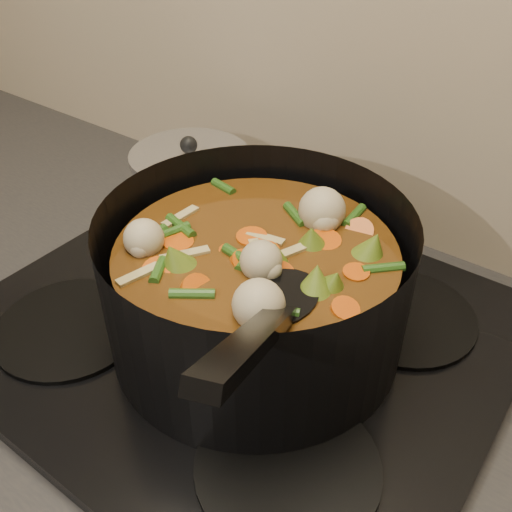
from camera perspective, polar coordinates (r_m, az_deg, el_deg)
The scene contains 3 objects.
stovetop at distance 0.72m, azimuth -1.76°, elevation -7.20°, with size 0.62×0.54×0.03m.
stockpot at distance 0.64m, azimuth -0.00°, elevation -2.96°, with size 0.39×0.45×0.25m.
saucepan at distance 0.86m, azimuth -6.43°, elevation 6.77°, with size 0.17×0.17×0.14m.
Camera 1 is at (0.32, 1.53, 1.42)m, focal length 40.00 mm.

